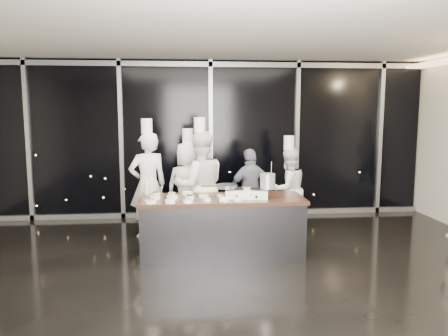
# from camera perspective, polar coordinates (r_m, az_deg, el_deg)

# --- Properties ---
(ground) EXTENTS (9.00, 9.00, 0.00)m
(ground) POSITION_cam_1_polar(r_m,az_deg,el_deg) (5.96, 0.56, -14.11)
(ground) COLOR black
(ground) RESTS_ON ground
(room_shell) EXTENTS (9.02, 7.02, 3.21)m
(room_shell) POSITION_cam_1_polar(r_m,az_deg,el_deg) (5.56, 2.41, 8.00)
(room_shell) COLOR beige
(room_shell) RESTS_ON ground
(window_wall) EXTENTS (8.90, 0.11, 3.20)m
(window_wall) POSITION_cam_1_polar(r_m,az_deg,el_deg) (8.97, -1.76, 3.77)
(window_wall) COLOR black
(window_wall) RESTS_ON ground
(demo_counter) EXTENTS (2.46, 0.86, 0.90)m
(demo_counter) POSITION_cam_1_polar(r_m,az_deg,el_deg) (6.67, -0.27, -7.62)
(demo_counter) COLOR #333337
(demo_counter) RESTS_ON ground
(stove) EXTENTS (0.68, 0.48, 0.14)m
(stove) POSITION_cam_1_polar(r_m,az_deg,el_deg) (6.57, 3.01, -3.29)
(stove) COLOR silver
(stove) RESTS_ON demo_counter
(frying_pan) EXTENTS (0.56, 0.36, 0.05)m
(frying_pan) POSITION_cam_1_polar(r_m,az_deg,el_deg) (6.55, 0.29, -2.39)
(frying_pan) COLOR gray
(frying_pan) RESTS_ON stove
(stock_pot) EXTENTS (0.26, 0.26, 0.22)m
(stock_pot) POSITION_cam_1_polar(r_m,az_deg,el_deg) (6.52, 5.71, -1.72)
(stock_pot) COLOR #B2B3B5
(stock_pot) RESTS_ON stove
(prep_bowls) EXTENTS (1.40, 0.74, 0.05)m
(prep_bowls) POSITION_cam_1_polar(r_m,az_deg,el_deg) (6.47, -5.03, -3.83)
(prep_bowls) COLOR white
(prep_bowls) RESTS_ON demo_counter
(squeeze_bottle) EXTENTS (0.07, 0.07, 0.25)m
(squeeze_bottle) POSITION_cam_1_polar(r_m,az_deg,el_deg) (6.85, -10.07, -2.50)
(squeeze_bottle) COLOR silver
(squeeze_bottle) RESTS_ON demo_counter
(chef_far_left) EXTENTS (0.78, 0.66, 2.06)m
(chef_far_left) POSITION_cam_1_polar(r_m,az_deg,el_deg) (7.64, -9.90, -2.07)
(chef_far_left) COLOR white
(chef_far_left) RESTS_ON ground
(chef_left) EXTENTS (0.92, 0.74, 1.88)m
(chef_left) POSITION_cam_1_polar(r_m,az_deg,el_deg) (7.82, -4.71, -2.47)
(chef_left) COLOR white
(chef_left) RESTS_ON ground
(chef_center) EXTENTS (0.99, 0.82, 2.08)m
(chef_center) POSITION_cam_1_polar(r_m,az_deg,el_deg) (7.39, -3.15, -2.29)
(chef_center) COLOR white
(chef_center) RESTS_ON ground
(guest) EXTENTS (0.95, 0.61, 1.51)m
(guest) POSITION_cam_1_polar(r_m,az_deg,el_deg) (7.93, 3.49, -2.91)
(guest) COLOR #121834
(guest) RESTS_ON ground
(chef_right) EXTENTS (0.88, 0.79, 1.74)m
(chef_right) POSITION_cam_1_polar(r_m,az_deg,el_deg) (8.09, 8.37, -2.68)
(chef_right) COLOR white
(chef_right) RESTS_ON ground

